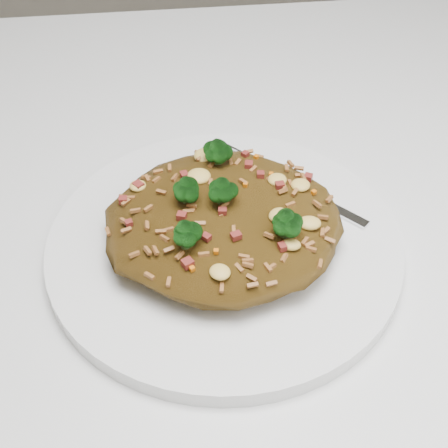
{
  "coord_description": "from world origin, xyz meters",
  "views": [
    {
      "loc": [
        -0.04,
        -0.35,
        1.1
      ],
      "look_at": [
        0.0,
        -0.02,
        0.78
      ],
      "focal_mm": 50.0,
      "sensor_mm": 36.0,
      "label": 1
    }
  ],
  "objects_px": {
    "fried_rice": "(224,214)",
    "plate": "(224,245)",
    "dining_table": "(218,303)",
    "fork": "(290,186)"
  },
  "relations": [
    {
      "from": "dining_table",
      "to": "plate",
      "type": "relative_size",
      "value": 4.46
    },
    {
      "from": "dining_table",
      "to": "fried_rice",
      "type": "relative_size",
      "value": 6.85
    },
    {
      "from": "fried_rice",
      "to": "fork",
      "type": "relative_size",
      "value": 1.36
    },
    {
      "from": "fried_rice",
      "to": "plate",
      "type": "bearing_deg",
      "value": 27.49
    },
    {
      "from": "dining_table",
      "to": "plate",
      "type": "bearing_deg",
      "value": -81.43
    },
    {
      "from": "dining_table",
      "to": "fried_rice",
      "type": "distance_m",
      "value": 0.13
    },
    {
      "from": "plate",
      "to": "fork",
      "type": "xyz_separation_m",
      "value": [
        0.06,
        0.05,
        0.01
      ]
    },
    {
      "from": "plate",
      "to": "fried_rice",
      "type": "relative_size",
      "value": 1.54
    },
    {
      "from": "fork",
      "to": "plate",
      "type": "bearing_deg",
      "value": -92.39
    },
    {
      "from": "fork",
      "to": "dining_table",
      "type": "bearing_deg",
      "value": -107.62
    }
  ]
}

